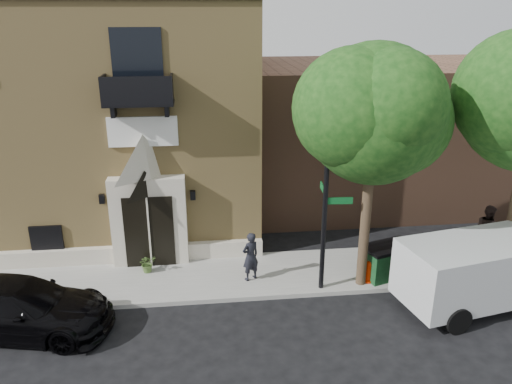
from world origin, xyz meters
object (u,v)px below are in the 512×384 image
pedestrian_far (487,229)px  cargo_van (491,268)px  street_sign (326,203)px  dumpster (388,260)px  black_sedan (18,307)px  pedestrian_near (250,256)px  fire_hydrant (369,271)px

pedestrian_far → cargo_van: bearing=139.3°
cargo_van → street_sign: street_sign is taller
cargo_van → dumpster: 3.18m
black_sedan → dumpster: 11.60m
black_sedan → pedestrian_far: size_ratio=2.85×
cargo_van → dumpster: (-2.59, 1.78, -0.51)m
dumpster → pedestrian_near: size_ratio=1.14×
pedestrian_near → dumpster: bearing=148.4°
fire_hydrant → pedestrian_near: size_ratio=0.45×
pedestrian_near → cargo_van: bearing=135.9°
cargo_van → pedestrian_near: bearing=153.0°
dumpster → pedestrian_far: 4.45m
cargo_van → pedestrian_near: (-7.24, 2.05, -0.22)m
street_sign → pedestrian_near: bearing=164.7°
cargo_van → street_sign: (-4.99, 1.27, 1.88)m
black_sedan → street_sign: street_sign is taller
cargo_van → pedestrian_far: bearing=50.2°
fire_hydrant → dumpster: size_ratio=0.39×
dumpster → pedestrian_far: (4.25, 1.27, 0.36)m
cargo_van → pedestrian_far: 3.47m
pedestrian_near → fire_hydrant: bearing=142.9°
dumpster → pedestrian_near: 4.67m
street_sign → dumpster: bearing=15.5°
cargo_van → dumpster: size_ratio=2.94×
black_sedan → cargo_van: size_ratio=0.94×
fire_hydrant → street_sign: bearing=-174.0°
street_sign → pedestrian_far: street_sign is taller
street_sign → fire_hydrant: street_sign is taller
cargo_van → pedestrian_near: cargo_van is taller
cargo_van → fire_hydrant: size_ratio=7.47×
black_sedan → cargo_van: 14.08m
street_sign → pedestrian_near: (-2.26, 0.77, -2.10)m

